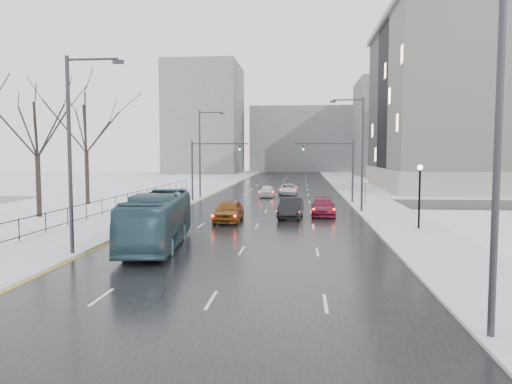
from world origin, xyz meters
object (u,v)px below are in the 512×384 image
(sedan_center_near, at_px, (229,211))
(sedan_right_far, at_px, (323,207))
(streetlight_l_far, at_px, (202,150))
(no_uturn_sign, at_px, (365,184))
(bus, at_px, (158,220))
(tree_park_e, at_px, (88,205))
(streetlight_r_near, at_px, (489,138))
(lamppost_r_mid, at_px, (420,187))
(tree_park_d, at_px, (40,218))
(streetlight_l_near, at_px, (74,145))
(mast_signal_right, at_px, (342,164))
(sedan_right_cross, at_px, (288,189))
(sedan_right_near, at_px, (291,208))
(sedan_center_far, at_px, (267,191))
(mast_signal_left, at_px, (202,164))
(streetlight_r_mid, at_px, (360,148))

(sedan_center_near, height_order, sedan_right_far, sedan_center_near)
(streetlight_l_far, xyz_separation_m, no_uturn_sign, (17.37, -8.00, -3.32))
(sedan_center_near, bearing_deg, bus, -103.88)
(tree_park_e, relative_size, streetlight_r_near, 1.35)
(tree_park_e, bearing_deg, lamppost_r_mid, -25.62)
(tree_park_d, distance_m, streetlight_l_near, 17.90)
(bus, bearing_deg, mast_signal_right, 57.86)
(mast_signal_right, distance_m, sedan_right_cross, 11.96)
(tree_park_e, distance_m, sedan_right_near, 22.18)
(streetlight_r_near, relative_size, sedan_right_near, 2.04)
(sedan_center_far, bearing_deg, sedan_right_far, -72.08)
(no_uturn_sign, relative_size, sedan_right_near, 0.55)
(streetlight_r_near, xyz_separation_m, sedan_center_near, (-10.47, 22.94, -4.74))
(tree_park_e, xyz_separation_m, sedan_center_near, (15.89, -11.06, 0.87))
(streetlight_l_near, bearing_deg, streetlight_l_far, 90.00)
(sedan_right_far, bearing_deg, streetlight_l_near, -125.72)
(streetlight_l_far, height_order, sedan_center_near, streetlight_l_far)
(mast_signal_left, distance_m, sedan_center_far, 9.85)
(tree_park_e, relative_size, streetlight_l_far, 1.35)
(tree_park_d, distance_m, streetlight_r_mid, 27.24)
(streetlight_r_mid, bearing_deg, streetlight_r_near, -90.00)
(streetlight_r_mid, relative_size, streetlight_l_near, 1.00)
(mast_signal_left, height_order, sedan_right_cross, mast_signal_left)
(tree_park_d, distance_m, tree_park_e, 10.01)
(streetlight_r_mid, distance_m, mast_signal_right, 8.18)
(streetlight_r_mid, relative_size, lamppost_r_mid, 2.34)
(no_uturn_sign, xyz_separation_m, sedan_right_near, (-6.89, -8.41, -1.45))
(bus, bearing_deg, mast_signal_left, 89.34)
(streetlight_r_mid, height_order, streetlight_l_far, same)
(streetlight_l_near, bearing_deg, sedan_center_near, 65.64)
(tree_park_d, height_order, sedan_right_near, tree_park_d)
(no_uturn_sign, bearing_deg, lamppost_r_mid, -82.67)
(tree_park_d, height_order, streetlight_r_mid, streetlight_r_mid)
(sedan_right_far, bearing_deg, mast_signal_right, 78.64)
(bus, xyz_separation_m, sedan_right_far, (9.76, 14.59, -0.77))
(mast_signal_right, bearing_deg, tree_park_e, -171.10)
(streetlight_r_near, relative_size, mast_signal_left, 1.54)
(mast_signal_left, xyz_separation_m, sedan_center_far, (6.43, 6.67, -3.36))
(tree_park_e, distance_m, mast_signal_right, 26.16)
(sedan_right_near, relative_size, sedan_right_cross, 1.01)
(mast_signal_left, height_order, sedan_center_far, mast_signal_left)
(tree_park_e, bearing_deg, mast_signal_left, 20.19)
(sedan_right_far, bearing_deg, lamppost_r_mid, -49.69)
(mast_signal_right, distance_m, sedan_center_near, 18.16)
(mast_signal_right, relative_size, sedan_center_far, 1.57)
(bus, relative_size, sedan_right_cross, 2.19)
(mast_signal_left, xyz_separation_m, sedan_right_cross, (8.87, 9.90, -3.39))
(streetlight_r_mid, xyz_separation_m, sedan_right_cross, (-6.62, 17.90, -4.90))
(streetlight_r_mid, bearing_deg, bus, -127.10)
(streetlight_r_mid, height_order, sedan_right_far, streetlight_r_mid)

